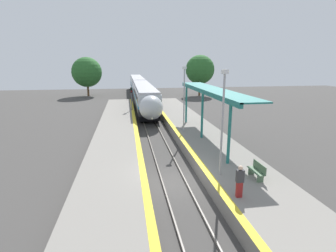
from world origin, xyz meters
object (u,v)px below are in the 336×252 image
person_waiting (240,181)px  lamppost_mid (184,95)px  train (140,89)px  railway_signal (132,99)px  platform_bench (257,170)px  lamppost_near (223,117)px

person_waiting → lamppost_mid: 12.85m
person_waiting → lamppost_mid: bearing=90.0°
train → railway_signal: 15.71m
railway_signal → platform_bench: bearing=-74.1°
train → lamppost_near: size_ratio=7.80×
person_waiting → lamppost_mid: size_ratio=0.27×
platform_bench → railway_signal: 23.62m
person_waiting → lamppost_near: (0.01, 2.69, 2.58)m
platform_bench → lamppost_near: 3.60m
lamppost_near → train: bearing=93.9°
train → platform_bench: train is taller
lamppost_mid → lamppost_near: bearing=-90.0°
platform_bench → person_waiting: bearing=-135.6°
train → lamppost_mid: 27.74m
lamppost_near → person_waiting: bearing=-90.2°
railway_signal → lamppost_mid: size_ratio=0.66×
platform_bench → person_waiting: (-1.91, -1.87, 0.38)m
lamppost_mid → train: bearing=95.3°
lamppost_near → lamppost_mid: (0.00, 9.90, 0.00)m
person_waiting → railway_signal: (-4.55, 24.56, 0.75)m
lamppost_near → lamppost_mid: 9.90m
railway_signal → lamppost_mid: bearing=-69.1°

